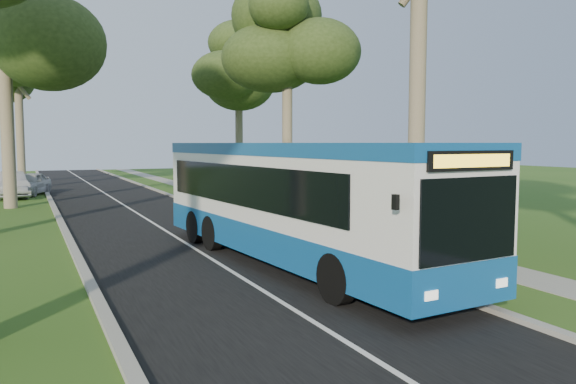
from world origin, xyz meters
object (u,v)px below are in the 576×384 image
bus (292,202)px  bus_shelter (434,202)px  car_silver (9,185)px  car_white (29,184)px  litter_bin (270,211)px  bus_stop_sign (334,206)px

bus → bus_shelter: size_ratio=4.07×
bus → car_silver: 25.47m
car_white → car_silver: size_ratio=0.90×
litter_bin → car_white: size_ratio=0.24×
bus_stop_sign → litter_bin: 6.32m
bus → car_white: bearing=99.5°
bus → litter_bin: (2.49, 7.29, -1.21)m
bus_shelter → car_silver: (-11.38, 25.65, -0.88)m
car_silver → bus_shelter: bearing=-75.4°
bus_stop_sign → litter_bin: bearing=80.2°
bus_stop_sign → car_white: bearing=103.9°
bus_shelter → litter_bin: (-1.34, 8.64, -1.15)m
bus_shelter → car_white: size_ratio=0.72×
bus_stop_sign → bus_shelter: bus_shelter is taller
bus → bus_stop_sign: size_ratio=5.76×
bus_shelter → bus: bearing=-176.4°
bus → car_white: bus is taller
bus → bus_stop_sign: bearing=24.3°
litter_bin → car_white: bearing=115.6°
litter_bin → car_white: 20.58m
bus → car_silver: bearing=102.8°
bus_stop_sign → bus_shelter: 3.07m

